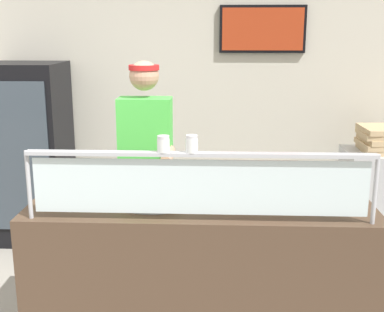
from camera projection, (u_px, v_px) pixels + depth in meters
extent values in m
plane|color=gray|center=(203.00, 292.00, 3.94)|extent=(12.00, 12.00, 0.00)
cube|color=beige|center=(207.00, 94.00, 5.04)|extent=(6.47, 0.08, 2.70)
cube|color=black|center=(263.00, 29.00, 4.80)|extent=(0.81, 0.04, 0.44)
cube|color=#B23819|center=(263.00, 29.00, 4.78)|extent=(0.76, 0.01, 0.39)
cube|color=#4C3828|center=(201.00, 274.00, 3.21)|extent=(2.07, 0.74, 0.95)
cylinder|color=#B2B5BC|center=(29.00, 185.00, 2.79)|extent=(0.02, 0.02, 0.39)
cylinder|color=#B2B5BC|center=(375.00, 190.00, 2.71)|extent=(0.02, 0.02, 0.39)
cube|color=silver|center=(199.00, 187.00, 2.75)|extent=(1.81, 0.01, 0.31)
cube|color=#B2B5BC|center=(200.00, 154.00, 2.71)|extent=(1.87, 0.06, 0.02)
cylinder|color=#9EA0A8|center=(154.00, 202.00, 3.08)|extent=(0.41, 0.41, 0.01)
cylinder|color=tan|center=(154.00, 200.00, 3.08)|extent=(0.39, 0.39, 0.02)
cylinder|color=gold|center=(154.00, 198.00, 3.08)|extent=(0.33, 0.33, 0.01)
cube|color=#ADAFB7|center=(158.00, 198.00, 3.05)|extent=(0.15, 0.29, 0.01)
cylinder|color=white|center=(163.00, 146.00, 2.70)|extent=(0.07, 0.07, 0.07)
cylinder|color=white|center=(163.00, 147.00, 2.71)|extent=(0.06, 0.06, 0.05)
cylinder|color=silver|center=(163.00, 137.00, 2.69)|extent=(0.06, 0.06, 0.02)
cylinder|color=white|center=(192.00, 145.00, 2.70)|extent=(0.07, 0.07, 0.08)
cylinder|color=red|center=(192.00, 147.00, 2.70)|extent=(0.06, 0.06, 0.05)
cylinder|color=silver|center=(192.00, 137.00, 2.69)|extent=(0.06, 0.06, 0.02)
cylinder|color=#23232D|center=(133.00, 232.00, 3.86)|extent=(0.13, 0.13, 0.95)
cylinder|color=#23232D|center=(162.00, 233.00, 3.85)|extent=(0.13, 0.13, 0.95)
cube|color=#4CD14C|center=(145.00, 136.00, 3.67)|extent=(0.38, 0.21, 0.55)
sphere|color=tan|center=(144.00, 76.00, 3.57)|extent=(0.21, 0.21, 0.21)
cylinder|color=red|center=(144.00, 67.00, 3.56)|extent=(0.21, 0.21, 0.04)
cylinder|color=tan|center=(168.00, 156.00, 3.48)|extent=(0.08, 0.34, 0.08)
cube|color=black|center=(30.00, 153.00, 4.81)|extent=(0.68, 0.64, 1.68)
cube|color=#38424C|center=(16.00, 158.00, 4.48)|extent=(0.58, 0.02, 1.34)
cylinder|color=red|center=(10.00, 149.00, 4.58)|extent=(0.06, 0.06, 0.20)
cylinder|color=green|center=(21.00, 149.00, 4.57)|extent=(0.06, 0.06, 0.20)
cylinder|color=red|center=(32.00, 150.00, 4.57)|extent=(0.06, 0.06, 0.20)
cylinder|color=green|center=(43.00, 150.00, 4.57)|extent=(0.06, 0.06, 0.20)
cube|color=#B7BABF|center=(381.00, 199.00, 4.71)|extent=(0.70, 0.55, 0.90)
cube|color=tan|center=(384.00, 144.00, 4.59)|extent=(0.44, 0.44, 0.04)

